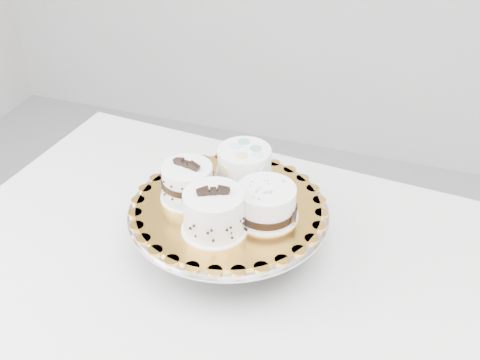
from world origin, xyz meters
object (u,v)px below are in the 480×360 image
(table, at_px, (231,288))
(cake_stand, at_px, (229,221))
(cake_ribbon, at_px, (267,203))
(cake_swirl, at_px, (214,213))
(cake_banded, at_px, (188,183))
(cake_board, at_px, (228,207))
(cake_dots, at_px, (244,166))

(table, relative_size, cake_stand, 3.19)
(cake_ribbon, bearing_deg, cake_stand, 163.77)
(cake_swirl, relative_size, cake_banded, 1.26)
(cake_board, bearing_deg, cake_banded, 179.92)
(cake_board, xyz_separation_m, cake_ribbon, (0.08, -0.01, 0.03))
(cake_stand, xyz_separation_m, cake_board, (-0.00, -0.00, 0.03))
(cake_dots, bearing_deg, cake_banded, -157.84)
(table, bearing_deg, cake_dots, 98.23)
(cake_banded, bearing_deg, cake_dots, 56.19)
(cake_dots, bearing_deg, cake_ribbon, -72.17)
(cake_stand, relative_size, cake_swirl, 2.67)
(cake_stand, distance_m, cake_board, 0.03)
(table, distance_m, cake_banded, 0.24)
(cake_stand, distance_m, cake_dots, 0.11)
(cake_banded, bearing_deg, cake_stand, 12.05)
(cake_swirl, bearing_deg, table, 54.81)
(table, height_order, cake_board, cake_board)
(table, height_order, cake_stand, cake_stand)
(table, distance_m, cake_dots, 0.25)
(cake_dots, bearing_deg, cake_swirl, -112.97)
(cake_board, relative_size, cake_dots, 2.58)
(cake_board, xyz_separation_m, cake_banded, (-0.08, 0.00, 0.03))
(cake_stand, height_order, cake_dots, cake_dots)
(table, height_order, cake_ribbon, cake_ribbon)
(cake_banded, height_order, cake_dots, cake_banded)
(table, relative_size, cake_ribbon, 9.37)
(cake_stand, distance_m, cake_banded, 0.11)
(table, bearing_deg, cake_swirl, -95.51)
(cake_swirl, xyz_separation_m, cake_banded, (-0.08, 0.07, -0.00))
(cake_stand, xyz_separation_m, cake_dots, (0.00, 0.08, 0.07))
(cake_swirl, distance_m, cake_ribbon, 0.10)
(cake_board, xyz_separation_m, cake_swirl, (0.00, -0.07, 0.04))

